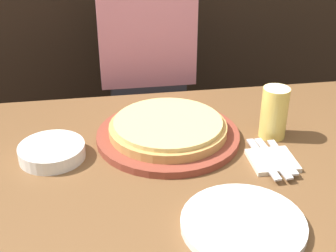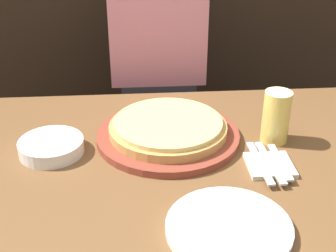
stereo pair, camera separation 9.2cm
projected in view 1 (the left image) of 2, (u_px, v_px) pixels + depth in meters
pizza_on_board at (168, 131)px, 1.26m from camera, size 0.39×0.39×0.06m
beer_glass at (274, 111)px, 1.25m from camera, size 0.07×0.07×0.14m
dinner_plate at (243, 224)px, 0.95m from camera, size 0.26×0.26×0.02m
side_bowl at (52, 152)px, 1.18m from camera, size 0.17×0.17×0.04m
napkin_stack at (272, 161)px, 1.16m from camera, size 0.11×0.11×0.01m
fork at (263, 158)px, 1.16m from camera, size 0.03×0.19×0.00m
dinner_knife at (273, 158)px, 1.16m from camera, size 0.03×0.19×0.00m
spoon at (282, 157)px, 1.16m from camera, size 0.02×0.16×0.00m
diner_person at (147, 93)px, 1.75m from camera, size 0.33×0.20×1.29m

